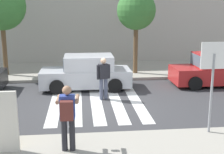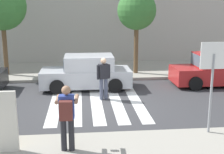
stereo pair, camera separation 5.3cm
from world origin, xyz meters
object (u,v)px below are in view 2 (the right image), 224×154
Objects in this scene: stop_sign at (213,68)px; photographer_with_backpack at (67,113)px; parked_car_red at (216,70)px; street_tree_west at (2,6)px; parked_car_silver at (87,73)px; pedestrian_crossing at (104,76)px; street_tree_center at (137,11)px.

stop_sign reaches higher than photographer_with_backpack.
parked_car_red is at bearing 64.58° from stop_sign.
photographer_with_backpack reaches higher than parked_car_red.
parked_car_red is at bearing 43.97° from photographer_with_backpack.
street_tree_west reaches higher than stop_sign.
parked_car_silver is 6.20m from parked_car_red.
photographer_with_backpack is (-4.09, -0.81, -0.91)m from stop_sign.
parked_car_red is (5.56, 1.80, -0.25)m from pedestrian_crossing.
pedestrian_crossing is at bearing -115.99° from street_tree_center.
stop_sign is 0.65× the size of parked_car_silver.
stop_sign is 1.54× the size of photographer_with_backpack.
stop_sign is 0.61× the size of street_tree_center.
street_tree_west is (-4.23, 2.77, 2.99)m from parked_car_silver.
street_tree_west is at bearing 177.58° from street_tree_center.
pedestrian_crossing is at bearing -43.15° from street_tree_west.
street_tree_west reaches higher than parked_car_silver.
street_tree_center is at bearing 42.19° from parked_car_silver.
parked_car_silver is at bearing -33.20° from street_tree_west.
street_tree_west is at bearing 131.90° from stop_sign.
parked_car_silver is (-0.65, 1.80, -0.25)m from pedestrian_crossing.
stop_sign is 6.87m from parked_car_silver.
photographer_with_backpack is 0.39× the size of street_tree_center.
stop_sign is at bearing -85.02° from street_tree_center.
photographer_with_backpack is 10.35m from street_tree_west.
pedestrian_crossing is at bearing -70.30° from parked_car_silver.
street_tree_west is at bearing 110.99° from photographer_with_backpack.
parked_car_silver is 5.87m from street_tree_west.
pedestrian_crossing is 5.85m from parked_car_red.
street_tree_center is (2.08, 4.28, 2.50)m from pedestrian_crossing.
photographer_with_backpack is 0.36× the size of street_tree_west.
street_tree_west is at bearing 136.85° from pedestrian_crossing.
street_tree_west is at bearing 165.14° from parked_car_red.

